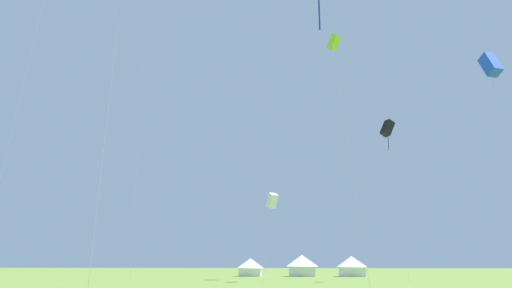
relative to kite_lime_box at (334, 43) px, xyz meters
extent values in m
cylinder|color=#B2B2B7|center=(-2.84, -37.36, -20.41)|extent=(1.95, 0.61, 18.60)
cube|color=#99DB2D|center=(0.00, 0.00, 0.06)|extent=(1.98, 2.09, 2.17)
cylinder|color=#B2B2B7|center=(-0.25, -0.36, -14.83)|extent=(0.53, 0.74, 29.77)
cube|color=blue|center=(9.27, -25.36, -13.68)|extent=(1.42, 1.80, 1.97)
cylinder|color=#B2B2B7|center=(9.01, -26.48, -21.70)|extent=(0.54, 2.26, 16.03)
cylinder|color=#B2B2B7|center=(-24.70, -28.71, -15.72)|extent=(2.47, 1.95, 27.99)
cube|color=white|center=(-7.71, -10.29, -21.76)|extent=(1.36, 1.51, 1.66)
cylinder|color=#B2B2B7|center=(-8.10, -11.53, -25.74)|extent=(0.80, 2.51, 7.96)
cylinder|color=#B2B2B7|center=(-21.49, -11.83, -13.17)|extent=(0.51, 1.91, 33.09)
cube|color=black|center=(4.61, -8.32, -13.84)|extent=(1.76, 1.48, 1.90)
cylinder|color=black|center=(4.61, -8.32, -15.28)|extent=(0.06, 0.06, 1.93)
cylinder|color=#B2B2B7|center=(5.06, -9.20, -21.78)|extent=(0.91, 1.78, 15.87)
cylinder|color=#B2B2B7|center=(-13.73, -40.13, -22.10)|extent=(0.03, 1.59, 15.23)
cube|color=white|center=(-11.90, 10.76, -29.15)|extent=(3.00, 3.00, 1.13)
cone|color=white|center=(-11.90, 10.76, -27.93)|extent=(3.75, 3.75, 1.31)
cube|color=white|center=(-4.68, 10.76, -29.04)|extent=(3.57, 3.57, 1.34)
cone|color=white|center=(-4.68, 10.76, -27.59)|extent=(4.46, 4.46, 1.56)
cube|color=white|center=(2.13, 10.76, -29.08)|extent=(3.36, 3.36, 1.26)
cone|color=white|center=(2.13, 10.76, -27.72)|extent=(4.21, 4.21, 1.47)
camera|label=1|loc=(-5.14, -61.62, -27.96)|focal=35.52mm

